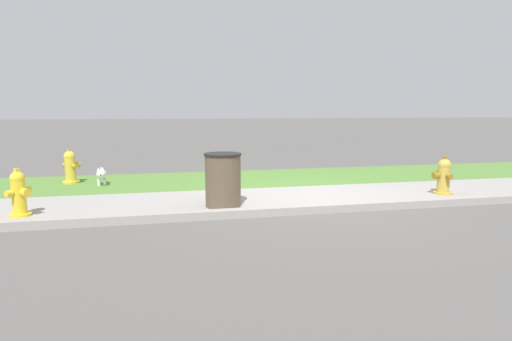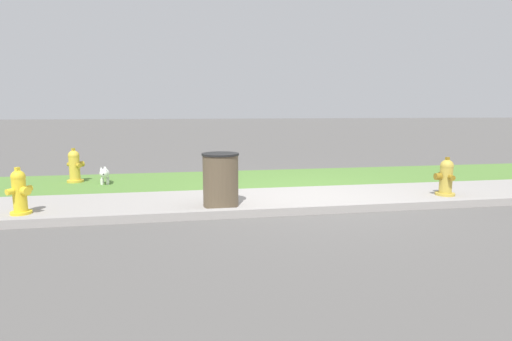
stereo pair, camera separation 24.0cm
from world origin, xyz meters
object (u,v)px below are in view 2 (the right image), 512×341
Objects in this scene: fire_hydrant_mid_block at (446,177)px; fire_hydrant_by_grass_verge at (75,166)px; fire_hydrant_near_corner at (20,192)px; small_white_dog at (104,174)px; trash_bin at (221,180)px.

fire_hydrant_by_grass_verge is at bearing 70.80° from fire_hydrant_mid_block.
small_white_dog is (0.73, 2.30, -0.12)m from fire_hydrant_near_corner.
trash_bin reaches higher than fire_hydrant_by_grass_verge.
fire_hydrant_near_corner reaches higher than fire_hydrant_mid_block.
fire_hydrant_mid_block is at bearing 63.15° from small_white_dog.
fire_hydrant_near_corner is at bearing 92.10° from fire_hydrant_mid_block.
fire_hydrant_near_corner is 1.40× the size of small_white_dog.
trash_bin is (2.84, -2.66, 0.08)m from fire_hydrant_by_grass_verge.
fire_hydrant_by_grass_verge is 0.76m from small_white_dog.
trash_bin is (2.91, -0.01, 0.09)m from fire_hydrant_near_corner.
fire_hydrant_by_grass_verge is 7.30m from fire_hydrant_mid_block.
fire_hydrant_by_grass_verge is at bearing 136.87° from trash_bin.
trash_bin reaches higher than fire_hydrant_near_corner.
small_white_dog is 3.18m from trash_bin.
small_white_dog is at bearing 133.44° from trash_bin.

